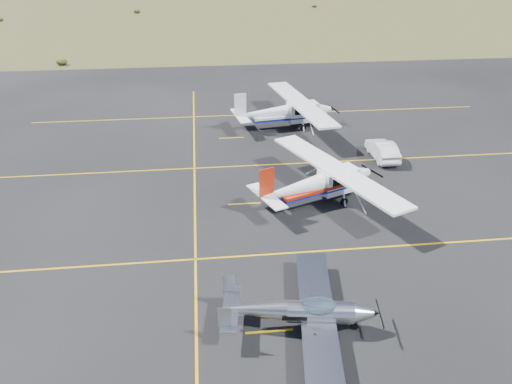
# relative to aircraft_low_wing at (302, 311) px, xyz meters

# --- Properties ---
(ground) EXTENTS (1600.00, 1600.00, 0.00)m
(ground) POSITION_rel_aircraft_low_wing_xyz_m (1.65, 3.46, -0.91)
(ground) COLOR #383D1C
(ground) RESTS_ON ground
(apron) EXTENTS (72.00, 72.00, 0.02)m
(apron) POSITION_rel_aircraft_low_wing_xyz_m (1.65, 10.46, -0.91)
(apron) COLOR black
(apron) RESTS_ON ground
(aircraft_low_wing) EXTENTS (6.35, 8.79, 1.90)m
(aircraft_low_wing) POSITION_rel_aircraft_low_wing_xyz_m (0.00, 0.00, 0.00)
(aircraft_low_wing) COLOR silver
(aircraft_low_wing) RESTS_ON apron
(aircraft_cessna) EXTENTS (8.54, 11.63, 3.02)m
(aircraft_cessna) POSITION_rel_aircraft_low_wing_xyz_m (3.17, 10.75, 0.43)
(aircraft_cessna) COLOR white
(aircraft_cessna) RESTS_ON apron
(aircraft_plain) EXTENTS (7.73, 12.74, 3.21)m
(aircraft_plain) POSITION_rel_aircraft_low_wing_xyz_m (3.34, 23.93, 0.52)
(aircraft_plain) COLOR white
(aircraft_plain) RESTS_ON apron
(sedan) EXTENTS (1.42, 4.03, 1.33)m
(sedan) POSITION_rel_aircraft_low_wing_xyz_m (9.25, 16.69, -0.23)
(sedan) COLOR silver
(sedan) RESTS_ON apron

